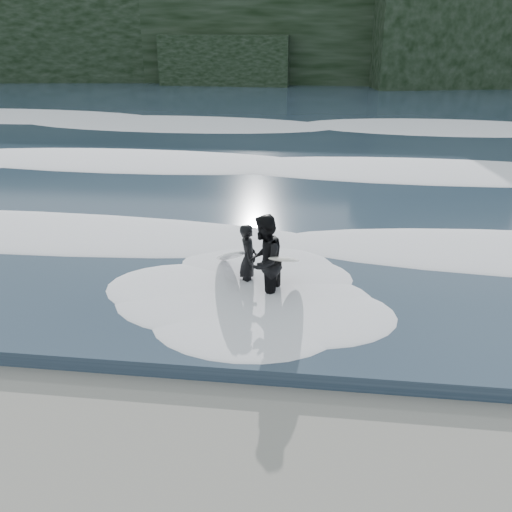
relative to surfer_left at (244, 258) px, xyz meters
name	(u,v)px	position (x,y,z in m)	size (l,w,h in m)	color
sea	(325,115)	(1.53, 22.60, -0.65)	(90.00, 52.00, 0.30)	#273648
headland	(330,20)	(1.53, 39.60, 4.20)	(70.00, 9.00, 10.00)	black
foam_near	(317,235)	(1.53, 2.60, -0.40)	(60.00, 3.20, 0.20)	white
foam_mid	(322,167)	(1.53, 9.60, -0.38)	(60.00, 4.00, 0.24)	white
foam_far	(325,122)	(1.53, 18.60, -0.35)	(60.00, 4.80, 0.30)	white
surfer_left	(244,258)	(0.00, 0.00, 0.00)	(1.22, 1.92, 1.59)	black
surfer_right	(265,262)	(0.53, -0.58, 0.20)	(1.30, 1.89, 2.01)	black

